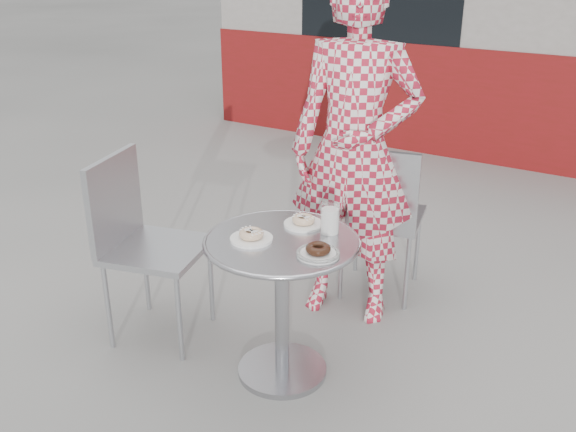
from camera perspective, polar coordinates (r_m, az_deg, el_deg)
The scene contains 9 objects.
ground at distance 3.06m, azimuth -1.11°, elevation -13.64°, with size 60.00×60.00×0.00m, color gray.
bistro_table at distance 2.78m, azimuth -0.55°, elevation -5.19°, with size 0.67×0.67×0.68m.
chair_far at distance 3.62m, azimuth 8.20°, elevation -2.72°, with size 0.50×0.51×0.89m.
chair_left at distance 3.25m, azimuth -11.49°, elevation -5.86°, with size 0.54×0.54×0.92m.
seated_person at distance 3.19m, azimuth 5.94°, elevation 5.76°, with size 0.65×0.43×1.78m, color #A5192F.
plate_far at distance 2.84m, azimuth 1.39°, elevation -0.50°, with size 0.18×0.18×0.04m.
plate_near at distance 2.70m, azimuth -3.27°, elevation -1.80°, with size 0.18×0.18×0.05m.
plate_checker at distance 2.57m, azimuth 2.69°, elevation -3.21°, with size 0.18×0.18×0.05m.
milk_cup at distance 2.75m, azimuth 3.74°, elevation -0.32°, with size 0.08×0.08×0.13m.
Camera 1 is at (1.35, -2.06, 1.83)m, focal length 40.00 mm.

